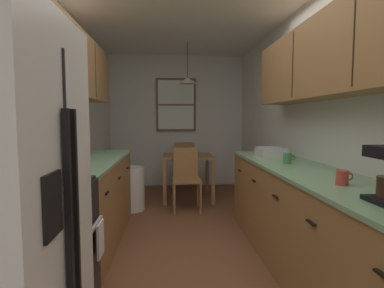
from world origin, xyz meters
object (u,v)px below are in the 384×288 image
at_px(dining_chair_far, 184,164).
at_px(mug_by_coffeemaker, 342,177).
at_px(mug_spare, 288,158).
at_px(table_serving_bowl, 193,154).
at_px(dining_chair_near, 186,176).
at_px(dish_rack, 271,152).
at_px(dining_table, 188,163).
at_px(storage_canister, 60,163).
at_px(stove_range, 37,256).
at_px(microwave_over_range, 9,59).
at_px(trash_bin, 132,189).

distance_m(dining_chair_far, mug_by_coffeemaker, 3.82).
relative_size(mug_spare, table_serving_bowl, 0.53).
bearing_deg(dining_chair_near, dining_chair_far, 88.49).
bearing_deg(dining_chair_far, dish_rack, -68.32).
xyz_separation_m(dining_table, dining_chair_near, (-0.06, -0.60, -0.10)).
relative_size(storage_canister, mug_by_coffeemaker, 1.59).
xyz_separation_m(stove_range, dining_table, (1.14, 3.05, 0.13)).
height_order(microwave_over_range, mug_by_coffeemaker, microwave_over_range).
height_order(storage_canister, mug_spare, storage_canister).
height_order(stove_range, mug_by_coffeemaker, stove_range).
xyz_separation_m(storage_canister, mug_spare, (1.96, 0.42, -0.04)).
xyz_separation_m(dining_table, dining_chair_far, (-0.02, 0.60, -0.10)).
height_order(microwave_over_range, mug_spare, microwave_over_range).
distance_m(trash_bin, dish_rack, 2.08).
height_order(trash_bin, storage_canister, storage_canister).
relative_size(dining_table, storage_canister, 4.40).
bearing_deg(microwave_over_range, storage_canister, 77.14).
relative_size(mug_spare, dish_rack, 0.34).
bearing_deg(stove_range, microwave_over_range, 179.97).
xyz_separation_m(microwave_over_range, dish_rack, (2.10, 1.45, -0.73)).
relative_size(stove_range, table_serving_bowl, 5.05).
height_order(microwave_over_range, trash_bin, microwave_over_range).
height_order(dining_table, storage_canister, storage_canister).
height_order(storage_canister, mug_by_coffeemaker, storage_canister).
relative_size(stove_range, mug_spare, 9.46).
height_order(mug_by_coffeemaker, dish_rack, dish_rack).
height_order(trash_bin, table_serving_bowl, table_serving_bowl).
distance_m(stove_range, dining_chair_near, 2.68).
height_order(dining_chair_far, storage_canister, storage_canister).
relative_size(dining_table, dish_rack, 2.36).
xyz_separation_m(mug_by_coffeemaker, mug_spare, (0.01, 0.94, 0.00)).
xyz_separation_m(microwave_over_range, trash_bin, (0.41, 2.49, -1.36)).
xyz_separation_m(dining_table, dish_rack, (0.85, -1.60, 0.35)).
distance_m(dining_chair_near, dining_chair_far, 1.19).
bearing_deg(dining_table, table_serving_bowl, -30.61).
bearing_deg(storage_canister, dining_chair_near, 61.31).
xyz_separation_m(dining_table, table_serving_bowl, (0.09, -0.05, 0.16)).
relative_size(dining_chair_far, storage_canister, 4.94).
distance_m(microwave_over_range, table_serving_bowl, 3.41).
xyz_separation_m(trash_bin, mug_spare, (1.66, -1.60, 0.63)).
relative_size(dining_table, dining_chair_far, 0.89).
distance_m(dining_chair_far, table_serving_bowl, 0.71).
bearing_deg(storage_canister, mug_by_coffeemaker, -14.96).
bearing_deg(dining_chair_near, mug_spare, -60.74).
relative_size(mug_by_coffeemaker, table_serving_bowl, 0.52).
bearing_deg(microwave_over_range, dining_table, 67.74).
bearing_deg(dining_chair_near, trash_bin, 177.66).
height_order(microwave_over_range, dining_table, microwave_over_range).
bearing_deg(trash_bin, storage_canister, -98.47).
bearing_deg(storage_canister, trash_bin, 81.53).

